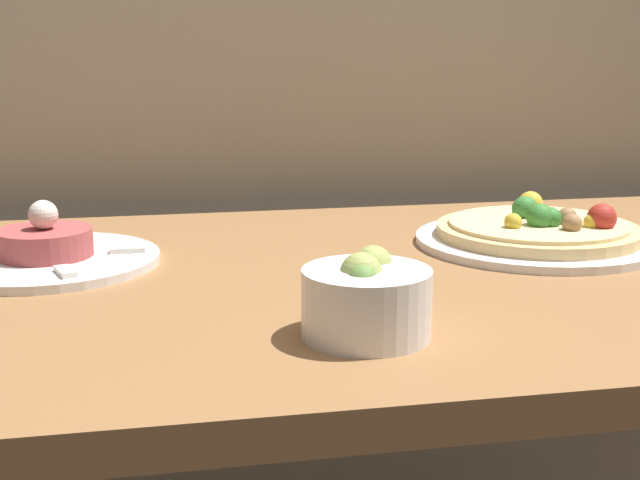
% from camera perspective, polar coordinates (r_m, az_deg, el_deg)
% --- Properties ---
extents(dining_table, '(1.47, 0.73, 0.72)m').
position_cam_1_polar(dining_table, '(1.02, 3.34, -7.03)').
color(dining_table, olive).
rests_on(dining_table, ground_plane).
extents(pizza_plate, '(0.30, 0.30, 0.06)m').
position_cam_1_polar(pizza_plate, '(1.14, 13.86, 0.46)').
color(pizza_plate, white).
rests_on(pizza_plate, dining_table).
extents(tartare_plate, '(0.25, 0.25, 0.07)m').
position_cam_1_polar(tartare_plate, '(1.05, -17.14, -0.79)').
color(tartare_plate, white).
rests_on(tartare_plate, dining_table).
extents(small_bowl, '(0.11, 0.11, 0.07)m').
position_cam_1_polar(small_bowl, '(0.77, 2.99, -3.75)').
color(small_bowl, white).
rests_on(small_bowl, dining_table).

